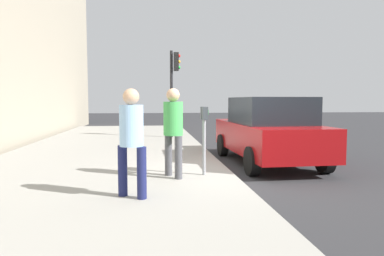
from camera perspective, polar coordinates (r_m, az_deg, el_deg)
name	(u,v)px	position (r m, az deg, el deg)	size (l,w,h in m)	color
ground_plane	(230,177)	(7.86, 6.19, -7.92)	(80.00, 80.00, 0.00)	#2B2B2D
sidewalk_slab	(91,177)	(7.76, -16.16, -7.65)	(28.00, 6.00, 0.15)	gray
parking_meter	(204,126)	(7.17, 2.00, 0.34)	(0.36, 0.12, 1.41)	gray
pedestrian_at_meter	(173,125)	(6.96, -3.08, 0.49)	(0.49, 0.39, 1.78)	#47474C
pedestrian_bystander	(132,134)	(5.57, -9.83, -0.99)	(0.38, 0.46, 1.72)	#191E4C
parked_sedan_near	(268,130)	(9.49, 12.27, -0.38)	(4.46, 2.08, 1.77)	maroon
traffic_signal	(174,79)	(14.75, -2.97, 7.96)	(0.24, 0.44, 3.60)	black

